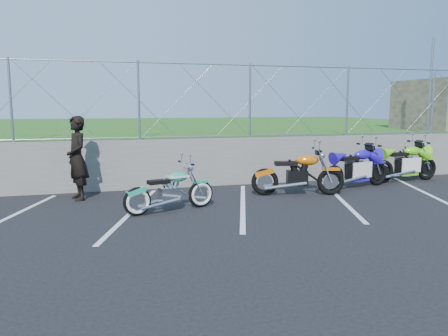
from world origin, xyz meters
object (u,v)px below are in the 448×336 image
object	(u,v)px
cruiser_turquoise	(171,192)
naked_orange	(299,176)
person_standing	(77,158)
sportbike_blue	(357,169)
sportbike_green	(407,164)

from	to	relation	value
cruiser_turquoise	naked_orange	xyz separation A→B (m)	(3.25, 0.80, 0.08)
naked_orange	person_standing	size ratio (longest dim) A/B	1.15
naked_orange	cruiser_turquoise	bearing A→B (deg)	-152.15
cruiser_turquoise	naked_orange	distance (m)	3.35
cruiser_turquoise	sportbike_blue	distance (m)	5.31
sportbike_green	person_standing	distance (m)	8.98
cruiser_turquoise	person_standing	world-z (taller)	person_standing
person_standing	sportbike_green	bearing A→B (deg)	70.76
cruiser_turquoise	naked_orange	world-z (taller)	naked_orange
sportbike_green	sportbike_blue	xyz separation A→B (m)	(-1.91, -0.48, 0.00)
sportbike_blue	person_standing	size ratio (longest dim) A/B	1.13
naked_orange	sportbike_green	size ratio (longest dim) A/B	1.01
cruiser_turquoise	person_standing	size ratio (longest dim) A/B	1.01
sportbike_green	person_standing	world-z (taller)	person_standing
cruiser_turquoise	naked_orange	size ratio (longest dim) A/B	0.87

